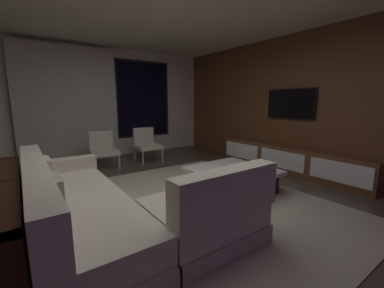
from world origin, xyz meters
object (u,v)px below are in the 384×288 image
Objects in this scene: sectional_couch at (110,211)px; media_console at (290,160)px; accent_chair_by_curtain at (103,148)px; mounted_tv at (290,104)px; book_stack_on_coffee_table at (249,167)px; coffee_table at (232,179)px; accent_chair_near_window at (146,143)px.

sectional_couch is 0.81× the size of media_console.
mounted_tv is (3.08, -2.29, 0.92)m from accent_chair_by_curtain.
book_stack_on_coffee_table is 1.51m from media_console.
accent_chair_by_curtain is at bearing 143.43° from mounted_tv.
coffee_table is at bearing 130.38° from book_stack_on_coffee_table.
coffee_table is 0.33m from book_stack_on_coffee_table.
coffee_table is 1.13× the size of mounted_tv.
sectional_couch is 2.16× the size of coffee_table.
coffee_table is at bearing -63.68° from accent_chair_by_curtain.
mounted_tv reaches higher than media_console.
mounted_tv is at bearing -48.42° from accent_chair_near_window.
accent_chair_near_window is 1.00× the size of accent_chair_by_curtain.
mounted_tv is at bearing 47.57° from media_console.
book_stack_on_coffee_table is at bearing -62.55° from accent_chair_by_curtain.
accent_chair_by_curtain is at bearing -177.39° from accent_chair_near_window.
mounted_tv reaches higher than sectional_couch.
sectional_couch reaches higher than accent_chair_by_curtain.
book_stack_on_coffee_table is 3.07m from accent_chair_by_curtain.
mounted_tv is at bearing -36.57° from accent_chair_by_curtain.
media_console is at bearing 4.34° from sectional_couch.
sectional_couch is at bearing -104.29° from accent_chair_by_curtain.
coffee_table is 1.49× the size of accent_chair_near_window.
mounted_tv is (3.79, 0.47, 1.06)m from sectional_couch.
accent_chair_by_curtain is at bearing 116.32° from coffee_table.
sectional_couch is 2.85m from accent_chair_by_curtain.
sectional_couch reaches higher than book_stack_on_coffee_table.
accent_chair_near_window is at bearing 98.28° from book_stack_on_coffee_table.
coffee_table is at bearing -178.18° from media_console.
accent_chair_near_window is (-0.40, 2.77, 0.03)m from book_stack_on_coffee_table.
sectional_couch is at bearing -172.90° from mounted_tv.
sectional_couch reaches higher than coffee_table.
accent_chair_near_window is 0.76× the size of mounted_tv.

